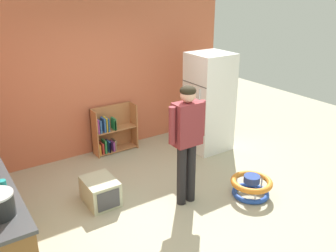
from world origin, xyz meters
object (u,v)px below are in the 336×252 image
Objects in this scene: pet_carrier at (100,191)px; teal_cup at (2,184)px; standing_person at (187,135)px; bookshelf at (111,132)px; baby_walker at (251,186)px; refrigerator at (209,102)px.

pet_carrier is 1.55m from teal_cup.
teal_cup is at bearing 176.30° from standing_person.
standing_person is (0.15, -2.10, 0.65)m from bookshelf.
baby_walker is at bearing -24.31° from standing_person.
pet_carrier is 5.81× the size of teal_cup.
pet_carrier is (-1.01, 0.64, -0.84)m from standing_person.
refrigerator is 3.22× the size of pet_carrier.
refrigerator is 2.95× the size of baby_walker.
standing_person reaches higher than baby_walker.
pet_carrier is at bearing 147.71° from standing_person.
teal_cup reaches higher than baby_walker.
standing_person is 1.47m from pet_carrier.
standing_person is 3.07× the size of pet_carrier.
teal_cup is (-3.69, -1.10, 0.06)m from refrigerator.
teal_cup is (-2.27, 0.15, -0.07)m from standing_person.
refrigerator is 18.74× the size of teal_cup.
teal_cup is (-2.12, -1.95, 0.57)m from bookshelf.
refrigerator reaches higher than teal_cup.
standing_person is at bearing -85.90° from bookshelf.
pet_carrier is (-0.86, -1.46, -0.20)m from bookshelf.
baby_walker is at bearing -67.54° from bookshelf.
bookshelf is 0.50× the size of standing_person.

